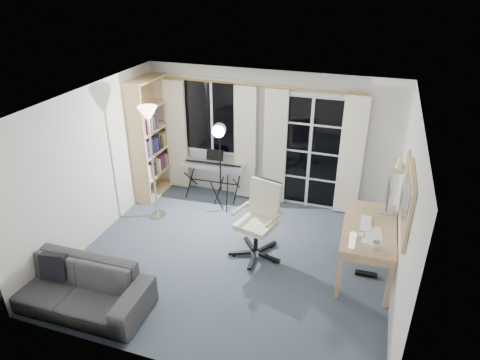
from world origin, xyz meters
name	(u,v)px	position (x,y,z in m)	size (l,w,h in m)	color
floor	(232,259)	(0.00, 0.00, -0.01)	(4.50, 4.00, 0.02)	#3C4757
window	(213,116)	(-1.05, 1.97, 1.50)	(1.20, 0.08, 1.40)	white
french_door	(310,153)	(0.75, 1.97, 1.03)	(1.32, 0.09, 2.11)	white
curtains	(259,145)	(-0.14, 1.88, 1.09)	(3.60, 0.07, 2.13)	gold
bookshelf	(149,141)	(-2.13, 1.53, 1.06)	(0.37, 1.04, 2.23)	tan
torchiere_lamp	(149,130)	(-1.65, 0.76, 1.59)	(0.33, 0.33, 1.97)	#B2B2B7
keyboard_piano	(213,166)	(-0.95, 1.70, 0.66)	(1.21, 0.61, 0.87)	black
studio_light	(219,141)	(-0.66, 1.29, 1.33)	(0.34, 0.35, 1.66)	black
office_chair	(261,213)	(0.34, 0.33, 0.68)	(0.80, 0.80, 1.16)	black
desk	(369,232)	(1.88, 0.33, 0.66)	(0.73, 1.42, 0.75)	#9F8452
monitor	(389,195)	(2.08, 0.78, 1.04)	(0.18, 0.54, 0.47)	silver
desk_clutter	(362,245)	(1.82, 0.10, 0.59)	(0.43, 0.86, 0.95)	white
mug	(376,244)	(1.98, -0.17, 0.81)	(0.12, 0.10, 0.12)	silver
wall_mirror	(408,203)	(2.22, -0.35, 1.55)	(0.04, 0.94, 0.74)	tan
framed_print	(408,167)	(2.23, 0.55, 1.60)	(0.03, 0.42, 0.32)	tan
wall_shelf	(399,165)	(2.16, 1.05, 1.41)	(0.16, 0.30, 0.18)	tan
sofa	(69,280)	(-1.63, -1.55, 0.40)	(2.04, 0.62, 0.79)	#28292B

